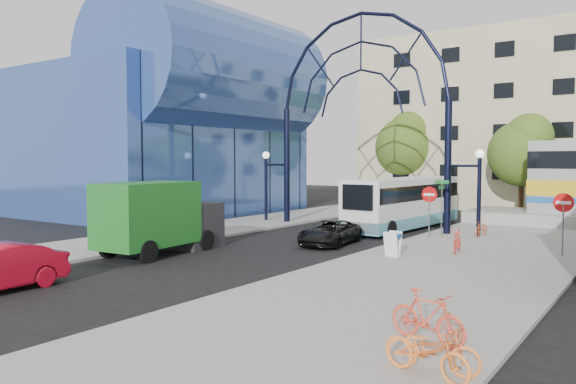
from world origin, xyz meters
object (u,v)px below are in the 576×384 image
Objects in this scene: bike_far_a at (433,349)px; bike_far_c at (426,351)px; gateway_arch at (361,76)px; bike_near_b at (457,241)px; green_truck at (161,218)px; sandwich_board at (393,241)px; bike_far_b at (427,317)px; tree_north_b at (407,144)px; black_suv at (330,233)px; bike_near_a at (482,228)px; do_not_enter_sign at (563,209)px; tree_north_a at (524,149)px; city_bus at (404,202)px; street_name_sign at (442,196)px; stop_sign at (429,199)px.

bike_far_c reaches higher than bike_far_a.
bike_near_b is (7.35, -5.63, -7.96)m from gateway_arch.
bike_far_a is at bearing -30.08° from green_truck.
bike_far_b is at bearing -62.05° from sandwich_board.
bike_near_b is (11.23, -21.55, -4.67)m from tree_north_b.
tree_north_b is 36.38m from bike_far_b.
tree_north_b is at bearing 36.81° from bike_far_c.
sandwich_board is at bearing -33.82° from black_suv.
sandwich_board is 0.16× the size of green_truck.
bike_near_a is at bearing 87.54° from bike_near_b.
do_not_enter_sign is 16.86m from tree_north_a.
green_truck is (-4.88, -13.84, -0.00)m from city_bus.
tree_north_b is 4.43× the size of bike_far_b.
street_name_sign reaches higher than bike_far_c.
tree_north_b reaches higher than stop_sign.
stop_sign is at bearing -95.42° from tree_north_a.
bike_far_b is 1.03× the size of bike_far_c.
green_truck is at bearing -156.03° from bike_near_b.
tree_north_b is (-10.00, 4.00, 0.66)m from tree_north_a.
city_bus is at bearing 110.55° from sandwich_board.
bike_far_a is (5.03, -30.65, -4.05)m from tree_north_a.
green_truck is (-7.71, -10.16, -0.50)m from stop_sign.
bike_far_a is (9.54, -12.66, -0.00)m from black_suv.
bike_far_a is 0.25m from bike_far_c.
bike_far_c is at bearing -145.49° from bike_far_b.
city_bus is 6.03× the size of bike_far_c.
stop_sign is at bearing -64.17° from tree_north_b.
bike_far_c is (-0.03, -0.25, 0.02)m from bike_far_a.
green_truck is (0.96, -28.09, -3.77)m from tree_north_b.
tree_north_b reaches higher than do_not_enter_sign.
tree_north_b is 4.58× the size of bike_far_c.
city_bus is at bearing 38.44° from bike_far_b.
black_suv is 5.76m from bike_near_b.
tree_north_a is at bearing -21.80° from tree_north_b.
bike_far_c is at bearing -63.22° from sandwich_board.
gateway_arch is 1.70× the size of tree_north_b.
tree_north_b is 24.75m from bike_near_b.
black_suv is at bearing -75.99° from tree_north_b.
gateway_arch is 7.52m from city_bus.
bike_near_a is (9.67, 12.16, -0.97)m from green_truck.
do_not_enter_sign is 0.35× the size of tree_north_a.
black_suv reaches higher than sandwich_board.
do_not_enter_sign reaches higher than bike_near_a.
sandwich_board is at bearing -82.43° from stop_sign.
bike_far_b is at bearing -58.67° from gateway_arch.
gateway_arch is 1.95× the size of tree_north_a.
sandwich_board is 0.55× the size of bike_far_b.
bike_near_b is at bearing -155.99° from do_not_enter_sign.
tree_north_a is (0.52, 19.95, 3.86)m from sandwich_board.
tree_north_a is at bearing 64.37° from green_truck.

